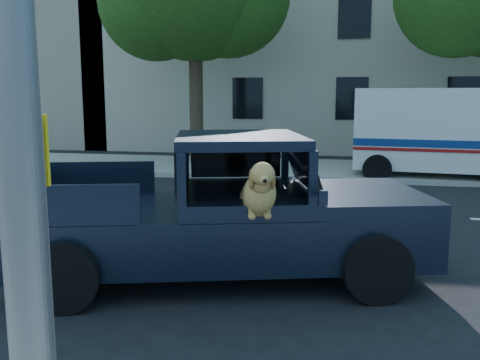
{
  "coord_description": "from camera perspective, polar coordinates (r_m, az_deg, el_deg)",
  "views": [
    {
      "loc": [
        0.74,
        -7.34,
        2.42
      ],
      "look_at": [
        -0.48,
        -1.09,
        1.38
      ],
      "focal_mm": 40.0,
      "sensor_mm": 36.0,
      "label": 1
    }
  ],
  "objects": [
    {
      "name": "mail_truck",
      "position": [
        15.88,
        20.27,
        3.99
      ],
      "size": [
        4.83,
        2.78,
        2.54
      ],
      "rotation": [
        0.0,
        0.0,
        -0.11
      ],
      "color": "silver",
      "rests_on": "ground"
    },
    {
      "name": "pickup_truck",
      "position": [
        7.03,
        -2.87,
        -5.38
      ],
      "size": [
        5.62,
        3.41,
        1.89
      ],
      "rotation": [
        0.0,
        0.0,
        0.27
      ],
      "color": "black",
      "rests_on": "ground"
    },
    {
      "name": "lane_stripes",
      "position": [
        11.08,
        17.29,
        -3.71
      ],
      "size": [
        21.6,
        0.14,
        0.01
      ],
      "primitive_type": null,
      "color": "silver",
      "rests_on": "ground"
    },
    {
      "name": "building_left",
      "position": [
        28.61,
        -22.92,
        11.75
      ],
      "size": [
        12.0,
        6.0,
        8.0
      ],
      "primitive_type": "cube",
      "color": "tan",
      "rests_on": "ground"
    },
    {
      "name": "ground",
      "position": [
        7.76,
        5.05,
        -8.89
      ],
      "size": [
        120.0,
        120.0,
        0.0
      ],
      "primitive_type": "plane",
      "color": "black",
      "rests_on": "ground"
    },
    {
      "name": "building_main",
      "position": [
        24.03,
        16.85,
        13.88
      ],
      "size": [
        26.0,
        6.0,
        9.0
      ],
      "primitive_type": "cube",
      "color": "#B8AF98",
      "rests_on": "ground"
    },
    {
      "name": "far_sidewalk",
      "position": [
        16.72,
        8.35,
        1.14
      ],
      "size": [
        60.0,
        4.0,
        0.15
      ],
      "primitive_type": "cube",
      "color": "gray",
      "rests_on": "ground"
    }
  ]
}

